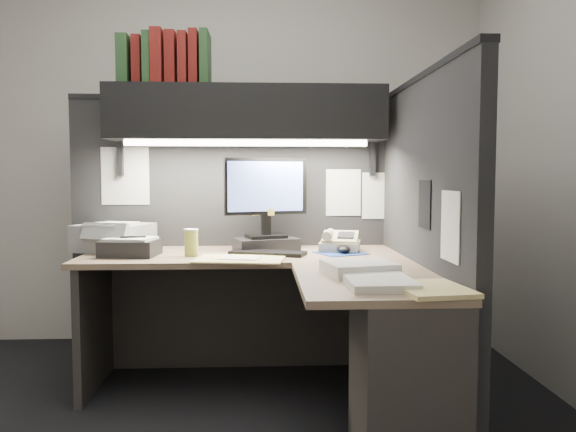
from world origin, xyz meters
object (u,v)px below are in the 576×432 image
object	(u,v)px
overhead_shelf	(247,114)
monitor	(266,214)
keyboard	(268,253)
desk	(311,333)
telephone	(340,243)
notebook_stack	(130,248)
coffee_cup	(191,243)
printer	(114,237)

from	to	relation	value
overhead_shelf	monitor	size ratio (longest dim) A/B	2.98
keyboard	desk	bearing A→B (deg)	-50.00
overhead_shelf	telephone	distance (m)	0.90
notebook_stack	overhead_shelf	bearing A→B (deg)	22.38
keyboard	notebook_stack	size ratio (longest dim) A/B	1.44
coffee_cup	notebook_stack	size ratio (longest dim) A/B	0.48
desk	monitor	bearing A→B (deg)	105.56
desk	monitor	world-z (taller)	monitor
desk	keyboard	size ratio (longest dim) A/B	4.23
desk	printer	world-z (taller)	printer
overhead_shelf	keyboard	size ratio (longest dim) A/B	3.85
monitor	coffee_cup	world-z (taller)	monitor
monitor	overhead_shelf	bearing A→B (deg)	136.91
desk	telephone	world-z (taller)	telephone
monitor	coffee_cup	bearing A→B (deg)	-166.98
telephone	coffee_cup	bearing A→B (deg)	-155.54
desk	telephone	distance (m)	0.74
overhead_shelf	telephone	xyz separation A→B (m)	(0.52, -0.12, -0.73)
overhead_shelf	notebook_stack	world-z (taller)	overhead_shelf
keyboard	notebook_stack	xyz separation A→B (m)	(-0.72, 0.00, 0.03)
overhead_shelf	printer	distance (m)	1.03
desk	coffee_cup	size ratio (longest dim) A/B	12.79
telephone	coffee_cup	world-z (taller)	coffee_cup
overhead_shelf	printer	bearing A→B (deg)	-177.68
telephone	printer	distance (m)	1.27
overhead_shelf	monitor	xyz separation A→B (m)	(0.11, -0.05, -0.56)
keyboard	printer	size ratio (longest dim) A/B	1.08
desk	keyboard	bearing A→B (deg)	110.83
telephone	printer	size ratio (longest dim) A/B	0.60
monitor	keyboard	world-z (taller)	monitor
desk	notebook_stack	bearing A→B (deg)	151.23
overhead_shelf	printer	xyz separation A→B (m)	(-0.75, -0.03, -0.70)
coffee_cup	monitor	bearing A→B (deg)	30.52
printer	notebook_stack	size ratio (longest dim) A/B	1.33
monitor	coffee_cup	size ratio (longest dim) A/B	3.91
overhead_shelf	coffee_cup	xyz separation A→B (m)	(-0.29, -0.28, -0.70)
keyboard	coffee_cup	world-z (taller)	coffee_cup
overhead_shelf	coffee_cup	bearing A→B (deg)	-135.60
overhead_shelf	keyboard	bearing A→B (deg)	-66.41
overhead_shelf	monitor	world-z (taller)	overhead_shelf
desk	keyboard	xyz separation A→B (m)	(-0.19, 0.50, 0.30)
printer	notebook_stack	bearing A→B (deg)	-39.59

